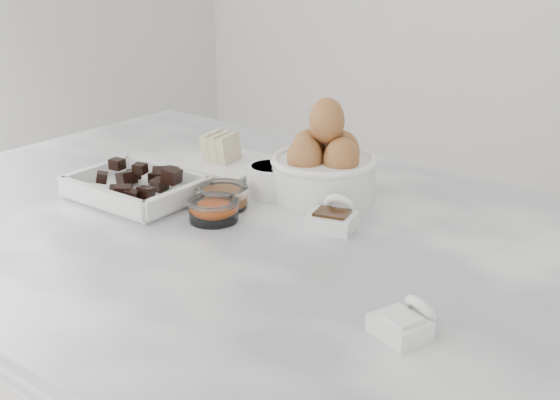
{
  "coord_description": "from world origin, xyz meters",
  "views": [
    {
      "loc": [
        0.66,
        -0.75,
        1.36
      ],
      "look_at": [
        0.02,
        0.03,
        0.98
      ],
      "focal_mm": 50.0,
      "sensor_mm": 36.0,
      "label": 1
    }
  ],
  "objects_px": {
    "sugar_ramekin": "(272,179)",
    "vanilla_spoon": "(334,217)",
    "zest_bowl": "(214,209)",
    "butter_plate": "(226,158)",
    "salt_spoon": "(405,322)",
    "egg_bowl": "(324,166)",
    "chocolate_dish": "(136,184)",
    "honey_bowl": "(222,196)"
  },
  "relations": [
    {
      "from": "sugar_ramekin",
      "to": "vanilla_spoon",
      "type": "relative_size",
      "value": 0.9
    },
    {
      "from": "zest_bowl",
      "to": "vanilla_spoon",
      "type": "height_order",
      "value": "vanilla_spoon"
    },
    {
      "from": "butter_plate",
      "to": "salt_spoon",
      "type": "relative_size",
      "value": 1.98
    },
    {
      "from": "zest_bowl",
      "to": "vanilla_spoon",
      "type": "bearing_deg",
      "value": 30.7
    },
    {
      "from": "butter_plate",
      "to": "vanilla_spoon",
      "type": "relative_size",
      "value": 1.79
    },
    {
      "from": "sugar_ramekin",
      "to": "vanilla_spoon",
      "type": "bearing_deg",
      "value": -17.48
    },
    {
      "from": "butter_plate",
      "to": "egg_bowl",
      "type": "distance_m",
      "value": 0.22
    },
    {
      "from": "sugar_ramekin",
      "to": "zest_bowl",
      "type": "distance_m",
      "value": 0.14
    },
    {
      "from": "egg_bowl",
      "to": "vanilla_spoon",
      "type": "relative_size",
      "value": 1.87
    },
    {
      "from": "chocolate_dish",
      "to": "salt_spoon",
      "type": "height_order",
      "value": "chocolate_dish"
    },
    {
      "from": "butter_plate",
      "to": "chocolate_dish",
      "type": "bearing_deg",
      "value": -92.19
    },
    {
      "from": "chocolate_dish",
      "to": "egg_bowl",
      "type": "bearing_deg",
      "value": 39.7
    },
    {
      "from": "chocolate_dish",
      "to": "sugar_ramekin",
      "type": "distance_m",
      "value": 0.21
    },
    {
      "from": "sugar_ramekin",
      "to": "salt_spoon",
      "type": "bearing_deg",
      "value": -32.07
    },
    {
      "from": "chocolate_dish",
      "to": "egg_bowl",
      "type": "distance_m",
      "value": 0.29
    },
    {
      "from": "sugar_ramekin",
      "to": "egg_bowl",
      "type": "distance_m",
      "value": 0.08
    },
    {
      "from": "butter_plate",
      "to": "zest_bowl",
      "type": "relative_size",
      "value": 2.11
    },
    {
      "from": "chocolate_dish",
      "to": "salt_spoon",
      "type": "xyz_separation_m",
      "value": [
        0.53,
        -0.09,
        -0.01
      ]
    },
    {
      "from": "honey_bowl",
      "to": "vanilla_spoon",
      "type": "xyz_separation_m",
      "value": [
        0.17,
        0.04,
        -0.0
      ]
    },
    {
      "from": "vanilla_spoon",
      "to": "salt_spoon",
      "type": "xyz_separation_m",
      "value": [
        0.23,
        -0.19,
        -0.0
      ]
    },
    {
      "from": "zest_bowl",
      "to": "honey_bowl",
      "type": "bearing_deg",
      "value": 120.11
    },
    {
      "from": "butter_plate",
      "to": "honey_bowl",
      "type": "distance_m",
      "value": 0.19
    },
    {
      "from": "butter_plate",
      "to": "zest_bowl",
      "type": "xyz_separation_m",
      "value": [
        0.15,
        -0.19,
        -0.0
      ]
    },
    {
      "from": "egg_bowl",
      "to": "zest_bowl",
      "type": "distance_m",
      "value": 0.19
    },
    {
      "from": "honey_bowl",
      "to": "zest_bowl",
      "type": "distance_m",
      "value": 0.05
    },
    {
      "from": "honey_bowl",
      "to": "chocolate_dish",
      "type": "bearing_deg",
      "value": -157.49
    },
    {
      "from": "sugar_ramekin",
      "to": "salt_spoon",
      "type": "height_order",
      "value": "sugar_ramekin"
    },
    {
      "from": "chocolate_dish",
      "to": "vanilla_spoon",
      "type": "distance_m",
      "value": 0.32
    },
    {
      "from": "butter_plate",
      "to": "sugar_ramekin",
      "type": "height_order",
      "value": "butter_plate"
    },
    {
      "from": "egg_bowl",
      "to": "zest_bowl",
      "type": "bearing_deg",
      "value": -110.36
    },
    {
      "from": "chocolate_dish",
      "to": "egg_bowl",
      "type": "height_order",
      "value": "egg_bowl"
    },
    {
      "from": "butter_plate",
      "to": "vanilla_spoon",
      "type": "bearing_deg",
      "value": -18.37
    },
    {
      "from": "vanilla_spoon",
      "to": "salt_spoon",
      "type": "relative_size",
      "value": 1.11
    },
    {
      "from": "sugar_ramekin",
      "to": "honey_bowl",
      "type": "xyz_separation_m",
      "value": [
        -0.02,
        -0.09,
        -0.01
      ]
    },
    {
      "from": "chocolate_dish",
      "to": "butter_plate",
      "type": "height_order",
      "value": "butter_plate"
    },
    {
      "from": "egg_bowl",
      "to": "salt_spoon",
      "type": "xyz_separation_m",
      "value": [
        0.31,
        -0.28,
        -0.04
      ]
    },
    {
      "from": "chocolate_dish",
      "to": "honey_bowl",
      "type": "xyz_separation_m",
      "value": [
        0.13,
        0.05,
        -0.0
      ]
    },
    {
      "from": "butter_plate",
      "to": "salt_spoon",
      "type": "bearing_deg",
      "value": -28.82
    },
    {
      "from": "chocolate_dish",
      "to": "egg_bowl",
      "type": "relative_size",
      "value": 1.22
    },
    {
      "from": "egg_bowl",
      "to": "zest_bowl",
      "type": "relative_size",
      "value": 2.2
    },
    {
      "from": "butter_plate",
      "to": "honey_bowl",
      "type": "xyz_separation_m",
      "value": [
        0.12,
        -0.14,
        -0.0
      ]
    },
    {
      "from": "honey_bowl",
      "to": "salt_spoon",
      "type": "distance_m",
      "value": 0.43
    }
  ]
}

